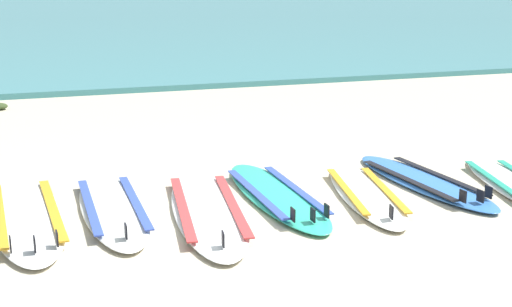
# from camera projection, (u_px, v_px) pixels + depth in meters

# --- Properties ---
(ground_plane) EXTENTS (80.00, 80.00, 0.00)m
(ground_plane) POSITION_uv_depth(u_px,v_px,m) (249.00, 222.00, 6.00)
(ground_plane) COLOR #C1B599
(sea) EXTENTS (80.00, 60.00, 0.10)m
(sea) POSITION_uv_depth(u_px,v_px,m) (51.00, 4.00, 39.65)
(sea) COLOR teal
(sea) RESTS_ON ground
(surfboard_0) EXTENTS (0.72, 2.42, 0.18)m
(surfboard_0) POSITION_uv_depth(u_px,v_px,m) (27.00, 215.00, 6.05)
(surfboard_0) COLOR white
(surfboard_0) RESTS_ON ground
(surfboard_1) EXTENTS (0.55, 2.18, 0.18)m
(surfboard_1) POSITION_uv_depth(u_px,v_px,m) (113.00, 207.00, 6.25)
(surfboard_1) COLOR silver
(surfboard_1) RESTS_ON ground
(surfboard_2) EXTENTS (0.91, 2.47, 0.18)m
(surfboard_2) POSITION_uv_depth(u_px,v_px,m) (208.00, 209.00, 6.20)
(surfboard_2) COLOR white
(surfboard_2) RESTS_ON ground
(surfboard_3) EXTENTS (0.58, 2.20, 0.18)m
(surfboard_3) POSITION_uv_depth(u_px,v_px,m) (276.00, 195.00, 6.60)
(surfboard_3) COLOR #2DB793
(surfboard_3) RESTS_ON ground
(surfboard_4) EXTENTS (0.87, 2.05, 0.18)m
(surfboard_4) POSITION_uv_depth(u_px,v_px,m) (366.00, 193.00, 6.63)
(surfboard_4) COLOR silver
(surfboard_4) RESTS_ON ground
(surfboard_5) EXTENTS (0.73, 2.13, 0.18)m
(surfboard_5) POSITION_uv_depth(u_px,v_px,m) (424.00, 181.00, 7.01)
(surfboard_5) COLOR #3875CC
(surfboard_5) RESTS_ON ground
(surfboard_6) EXTENTS (0.92, 2.03, 0.18)m
(surfboard_6) POSITION_uv_depth(u_px,v_px,m) (512.00, 184.00, 6.93)
(surfboard_6) COLOR white
(surfboard_6) RESTS_ON ground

